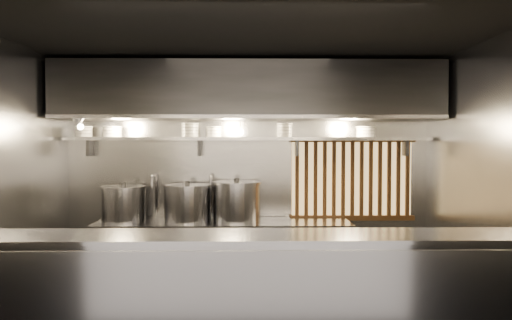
{
  "coord_description": "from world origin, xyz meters",
  "views": [
    {
      "loc": [
        -0.01,
        -4.76,
        1.83
      ],
      "look_at": [
        0.08,
        0.55,
        1.65
      ],
      "focal_mm": 35.0,
      "sensor_mm": 36.0,
      "label": 1
    }
  ],
  "objects_px": {
    "heat_lamp": "(79,122)",
    "stock_pot_left": "(187,203)",
    "stock_pot_mid": "(124,204)",
    "stock_pot_right": "(237,201)",
    "pendant_bulb": "(240,132)"
  },
  "relations": [
    {
      "from": "stock_pot_left",
      "to": "heat_lamp",
      "type": "bearing_deg",
      "value": -166.08
    },
    {
      "from": "pendant_bulb",
      "to": "stock_pot_right",
      "type": "distance_m",
      "value": 0.83
    },
    {
      "from": "stock_pot_mid",
      "to": "heat_lamp",
      "type": "bearing_deg",
      "value": -145.85
    },
    {
      "from": "pendant_bulb",
      "to": "stock_pot_left",
      "type": "relative_size",
      "value": 0.25
    },
    {
      "from": "pendant_bulb",
      "to": "stock_pot_right",
      "type": "xyz_separation_m",
      "value": [
        -0.04,
        -0.03,
        -0.83
      ]
    },
    {
      "from": "heat_lamp",
      "to": "stock_pot_left",
      "type": "bearing_deg",
      "value": 13.92
    },
    {
      "from": "stock_pot_right",
      "to": "stock_pot_mid",
      "type": "bearing_deg",
      "value": -178.53
    },
    {
      "from": "pendant_bulb",
      "to": "stock_pot_mid",
      "type": "height_order",
      "value": "pendant_bulb"
    },
    {
      "from": "heat_lamp",
      "to": "pendant_bulb",
      "type": "relative_size",
      "value": 1.87
    },
    {
      "from": "stock_pot_right",
      "to": "heat_lamp",
      "type": "bearing_deg",
      "value": -169.69
    },
    {
      "from": "stock_pot_mid",
      "to": "stock_pot_right",
      "type": "relative_size",
      "value": 0.76
    },
    {
      "from": "stock_pot_left",
      "to": "stock_pot_mid",
      "type": "xyz_separation_m",
      "value": [
        -0.75,
        -0.0,
        -0.01
      ]
    },
    {
      "from": "pendant_bulb",
      "to": "stock_pot_left",
      "type": "height_order",
      "value": "pendant_bulb"
    },
    {
      "from": "heat_lamp",
      "to": "stock_pot_mid",
      "type": "height_order",
      "value": "heat_lamp"
    },
    {
      "from": "pendant_bulb",
      "to": "stock_pot_mid",
      "type": "distance_m",
      "value": 1.62
    }
  ]
}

